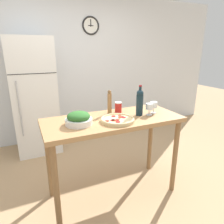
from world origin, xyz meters
The scene contains 11 objects.
ground_plane centered at (0.00, 0.00, 0.00)m, with size 14.00×14.00×0.00m, color tan.
wall_back centered at (0.00, 1.89, 1.30)m, with size 6.40×0.08×2.60m.
refrigerator centered at (-0.69, 1.53, 0.91)m, with size 0.66×0.65×1.83m.
prep_counter centered at (0.00, 0.00, 0.82)m, with size 1.47×0.62×0.94m.
wine_bottle centered at (0.31, -0.03, 1.10)m, with size 0.08×0.08×0.34m.
wine_glass_near centered at (0.41, -0.06, 1.03)m, with size 0.08×0.08×0.13m.
wine_glass_far centered at (0.50, -0.02, 1.03)m, with size 0.08×0.08×0.13m.
pepper_mill centered at (0.03, 0.17, 1.07)m, with size 0.05×0.05×0.27m.
salad_bowl centered at (-0.38, -0.03, 1.00)m, with size 0.26×0.26×0.13m.
homemade_pizza centered at (0.00, -0.11, 0.96)m, with size 0.34×0.34×0.04m.
salt_canister centered at (0.14, 0.16, 1.00)m, with size 0.08×0.08×0.12m.
Camera 1 is at (-0.83, -1.82, 1.64)m, focal length 32.00 mm.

